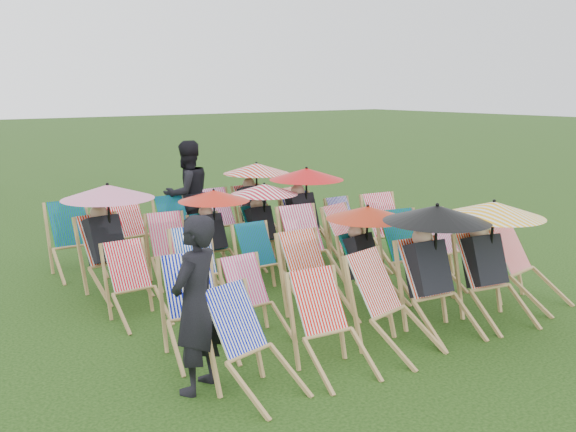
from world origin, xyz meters
TOP-DOWN VIEW (x-y plane):
  - ground at (0.00, 0.00)m, footprint 100.00×100.00m
  - deckchair_0 at (-2.03, -2.19)m, footprint 0.75×0.93m
  - deckchair_1 at (-1.21, -2.25)m, footprint 0.69×0.89m
  - deckchair_2 at (-0.39, -2.24)m, footprint 0.79×0.98m
  - deckchair_3 at (0.37, -2.13)m, footprint 1.16×1.23m
  - deckchair_4 at (1.16, -2.27)m, footprint 1.14×1.22m
  - deckchair_5 at (1.97, -2.21)m, footprint 0.78×1.00m
  - deckchair_6 at (-2.03, -1.16)m, footprint 0.79×0.97m
  - deckchair_7 at (-1.31, -1.13)m, footprint 0.55×0.77m
  - deckchair_8 at (-0.41, -1.04)m, footprint 0.67×0.91m
  - deckchair_9 at (0.42, -1.04)m, footprint 1.01×1.10m
  - deckchair_10 at (1.19, -1.05)m, footprint 0.83×1.04m
  - deckchair_11 at (1.95, -1.07)m, footprint 0.69×0.92m
  - deckchair_12 at (-2.12, 0.12)m, footprint 0.58×0.81m
  - deckchair_13 at (-1.29, 0.12)m, footprint 0.74×0.93m
  - deckchair_14 at (-0.40, 0.05)m, footprint 0.62×0.83m
  - deckchair_15 at (0.39, 0.07)m, footprint 0.77×0.99m
  - deckchair_16 at (1.18, 0.03)m, footprint 0.79×0.98m
  - deckchair_17 at (2.00, 0.11)m, footprint 0.79×1.01m
  - deckchair_18 at (-1.95, 1.25)m, footprint 1.18×1.26m
  - deckchair_19 at (-1.13, 1.19)m, footprint 0.74×0.92m
  - deckchair_20 at (-0.46, 1.17)m, footprint 1.01×1.06m
  - deckchair_21 at (0.43, 1.22)m, footprint 1.01×1.05m
  - deckchair_22 at (1.20, 1.19)m, footprint 1.16×1.22m
  - deckchair_23 at (2.03, 1.12)m, footprint 0.57×0.77m
  - deckchair_24 at (-2.06, 2.36)m, footprint 0.71×0.96m
  - deckchair_25 at (-1.16, 2.38)m, footprint 0.77×1.00m
  - deckchair_26 at (-0.40, 2.40)m, footprint 0.64×0.86m
  - deckchair_27 at (0.38, 2.31)m, footprint 0.65×0.90m
  - deckchair_28 at (1.12, 2.45)m, footprint 1.13×1.18m
  - deckchair_29 at (2.03, 2.35)m, footprint 0.62×0.81m
  - person_left at (-2.39, -1.82)m, footprint 0.68×0.61m
  - person_rear at (0.00, 2.88)m, footprint 0.93×0.76m

SIDE VIEW (x-z plane):
  - ground at x=0.00m, z-range 0.00..0.00m
  - deckchair_23 at x=2.03m, z-range 0.00..0.82m
  - deckchair_7 at x=-1.31m, z-range 0.00..0.83m
  - deckchair_29 at x=2.03m, z-range 0.00..0.83m
  - deckchair_12 at x=-2.12m, z-range 0.00..0.86m
  - deckchair_14 at x=-0.40m, z-range 0.00..0.87m
  - deckchair_1 at x=-1.21m, z-range 0.00..0.90m
  - deckchair_0 at x=-2.03m, z-range 0.00..0.90m
  - deckchair_19 at x=-1.13m, z-range 0.00..0.91m
  - deckchair_13 at x=-1.29m, z-range 0.00..0.91m
  - deckchair_26 at x=-0.40m, z-range 0.00..0.91m
  - deckchair_6 at x=-2.03m, z-range 0.00..0.95m
  - deckchair_16 at x=1.18m, z-range 0.00..0.95m
  - deckchair_11 at x=1.95m, z-range 0.00..0.96m
  - deckchair_8 at x=-0.41m, z-range 0.00..0.96m
  - deckchair_27 at x=0.38m, z-range 0.00..0.96m
  - deckchair_2 at x=-0.39m, z-range 0.00..0.97m
  - deckchair_5 at x=1.97m, z-range 0.00..1.00m
  - deckchair_24 at x=-2.06m, z-range 0.00..1.00m
  - deckchair_15 at x=0.39m, z-range 0.00..1.00m
  - deckchair_17 at x=2.00m, z-range 0.00..1.01m
  - deckchair_10 at x=1.19m, z-range 0.00..1.02m
  - deckchair_25 at x=-1.16m, z-range 0.00..1.02m
  - deckchair_20 at x=-0.46m, z-range 0.03..1.23m
  - deckchair_21 at x=0.43m, z-range 0.03..1.23m
  - deckchair_9 at x=0.42m, z-range 0.03..1.23m
  - deckchair_28 at x=1.12m, z-range 0.04..1.38m
  - deckchair_4 at x=1.16m, z-range 0.04..1.39m
  - deckchair_3 at x=0.37m, z-range 0.04..1.41m
  - deckchair_22 at x=1.20m, z-range 0.04..1.42m
  - deckchair_18 at x=-1.95m, z-range 0.04..1.44m
  - person_left at x=-2.39m, z-range 0.00..1.57m
  - person_rear at x=0.00m, z-range 0.00..1.77m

